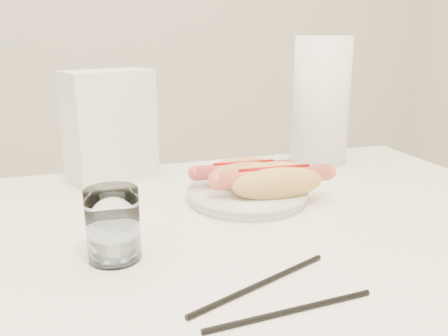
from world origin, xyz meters
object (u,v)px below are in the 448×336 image
object	(u,v)px
hotdog_right	(274,181)
paper_towel_roll	(321,101)
water_glass	(113,225)
plate	(247,196)
napkin_box	(110,127)
table	(206,272)
hotdog_left	(244,174)

from	to	relation	value
hotdog_right	paper_towel_roll	bearing A→B (deg)	49.67
paper_towel_roll	water_glass	bearing A→B (deg)	-144.83
plate	napkin_box	size ratio (longest dim) A/B	0.95
hotdog_right	water_glass	distance (m)	0.30
plate	hotdog_right	world-z (taller)	hotdog_right
water_glass	napkin_box	distance (m)	0.36
water_glass	table	bearing A→B (deg)	13.36
water_glass	paper_towel_roll	size ratio (longest dim) A/B	0.34
hotdog_left	napkin_box	distance (m)	0.28
paper_towel_roll	hotdog_right	bearing A→B (deg)	-132.94
hotdog_left	hotdog_right	distance (m)	0.07
table	plate	xyz separation A→B (m)	(0.11, 0.12, 0.07)
hotdog_left	water_glass	bearing A→B (deg)	-140.13
table	hotdog_left	distance (m)	0.22
plate	hotdog_right	distance (m)	0.06
hotdog_right	napkin_box	bearing A→B (deg)	139.31
napkin_box	table	bearing A→B (deg)	-93.10
hotdog_right	water_glass	size ratio (longest dim) A/B	2.10
table	paper_towel_roll	bearing A→B (deg)	41.29
paper_towel_roll	plate	bearing A→B (deg)	-141.90
plate	water_glass	xyz separation A→B (m)	(-0.25, -0.15, 0.04)
plate	water_glass	world-z (taller)	water_glass
plate	hotdog_right	xyz separation A→B (m)	(0.03, -0.03, 0.03)
hotdog_right	hotdog_left	bearing A→B (deg)	116.98
hotdog_left	napkin_box	xyz separation A→B (m)	(-0.22, 0.17, 0.07)
plate	table	bearing A→B (deg)	-132.61
plate	paper_towel_roll	distance (m)	0.34
hotdog_left	hotdog_right	bearing A→B (deg)	-62.18
plate	napkin_box	xyz separation A→B (m)	(-0.21, 0.20, 0.10)
hotdog_right	napkin_box	size ratio (longest dim) A/B	0.93
hotdog_left	water_glass	xyz separation A→B (m)	(-0.25, -0.18, 0.01)
napkin_box	paper_towel_roll	world-z (taller)	paper_towel_roll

